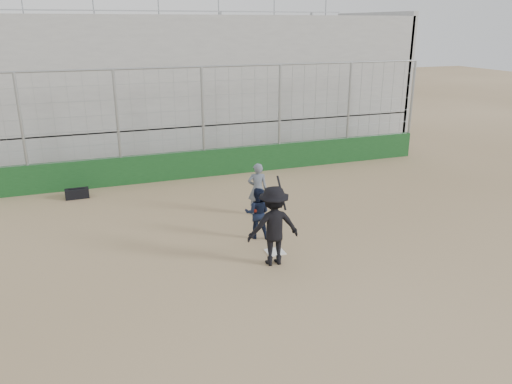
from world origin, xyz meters
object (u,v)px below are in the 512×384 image
object	(u,v)px
catcher_crouched	(257,221)
equipment_bag	(77,193)
batter_at_plate	(274,226)
umpire	(258,192)

from	to	relation	value
catcher_crouched	equipment_bag	xyz separation A→B (m)	(-4.45, 5.02, -0.32)
batter_at_plate	equipment_bag	size ratio (longest dim) A/B	2.74
equipment_bag	umpire	bearing A→B (deg)	-33.98
batter_at_plate	equipment_bag	xyz separation A→B (m)	(-4.30, 6.53, -0.80)
batter_at_plate	umpire	size ratio (longest dim) A/B	1.43
batter_at_plate	equipment_bag	bearing A→B (deg)	123.35
batter_at_plate	umpire	xyz separation A→B (m)	(0.75, 3.13, -0.25)
batter_at_plate	catcher_crouched	distance (m)	1.59
catcher_crouched	equipment_bag	world-z (taller)	catcher_crouched
batter_at_plate	umpire	distance (m)	3.23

